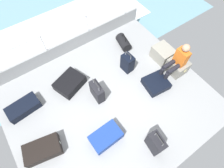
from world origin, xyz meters
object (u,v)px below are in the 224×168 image
(suitcase_1, at_px, (70,83))
(suitcase_6, at_px, (43,150))
(cargo_crate_0, at_px, (163,54))
(suitcase_4, at_px, (155,143))
(passenger_seated, at_px, (177,61))
(cargo_crate_1, at_px, (177,66))
(suitcase_0, at_px, (127,63))
(suitcase_2, at_px, (23,107))
(suitcase_7, at_px, (97,92))
(suitcase_5, at_px, (156,83))
(suitcase_3, at_px, (106,137))
(duffel_bag, at_px, (123,42))

(suitcase_1, relative_size, suitcase_6, 1.04)
(cargo_crate_0, relative_size, suitcase_6, 0.71)
(suitcase_1, bearing_deg, suitcase_6, -47.49)
(suitcase_6, bearing_deg, suitcase_4, 57.58)
(cargo_crate_0, xyz_separation_m, passenger_seated, (0.59, -0.16, 0.39))
(cargo_crate_1, height_order, suitcase_0, suitcase_0)
(suitcase_4, height_order, suitcase_6, suitcase_4)
(cargo_crate_1, relative_size, suitcase_2, 0.66)
(suitcase_2, height_order, suitcase_7, suitcase_7)
(cargo_crate_0, distance_m, suitcase_4, 2.70)
(cargo_crate_1, xyz_separation_m, passenger_seated, (0.00, -0.19, 0.38))
(suitcase_1, xyz_separation_m, suitcase_6, (1.22, -1.33, 0.01))
(suitcase_0, bearing_deg, suitcase_5, 18.96)
(cargo_crate_0, bearing_deg, passenger_seated, -15.34)
(suitcase_3, bearing_deg, suitcase_2, -144.24)
(passenger_seated, distance_m, suitcase_6, 3.96)
(suitcase_1, relative_size, suitcase_4, 1.23)
(cargo_crate_1, bearing_deg, suitcase_2, -108.19)
(cargo_crate_0, relative_size, cargo_crate_1, 1.12)
(suitcase_0, xyz_separation_m, suitcase_1, (-0.44, -1.65, -0.15))
(suitcase_3, bearing_deg, suitcase_0, 129.26)
(suitcase_6, distance_m, suitcase_7, 1.84)
(passenger_seated, bearing_deg, suitcase_5, -85.76)
(suitcase_4, distance_m, duffel_bag, 3.20)
(suitcase_0, relative_size, suitcase_5, 1.01)
(suitcase_0, bearing_deg, cargo_crate_1, 52.77)
(suitcase_2, xyz_separation_m, suitcase_7, (0.77, 1.76, 0.16))
(suitcase_0, xyz_separation_m, suitcase_6, (0.78, -2.98, -0.14))
(suitcase_4, bearing_deg, suitcase_7, -168.99)
(suitcase_2, bearing_deg, suitcase_1, 88.30)
(passenger_seated, height_order, suitcase_0, passenger_seated)
(suitcase_3, bearing_deg, duffel_bag, 135.42)
(suitcase_0, distance_m, suitcase_5, 0.99)
(suitcase_1, height_order, suitcase_5, suitcase_1)
(suitcase_1, bearing_deg, suitcase_7, 31.35)
(passenger_seated, bearing_deg, cargo_crate_0, 164.66)
(passenger_seated, bearing_deg, suitcase_3, -79.60)
(cargo_crate_0, xyz_separation_m, suitcase_7, (0.00, -2.32, 0.06))
(suitcase_6, bearing_deg, suitcase_3, 66.63)
(suitcase_3, bearing_deg, suitcase_6, -113.37)
(suitcase_7, bearing_deg, suitcase_6, -74.52)
(suitcase_1, xyz_separation_m, duffel_bag, (-0.35, 2.11, 0.02))
(cargo_crate_1, height_order, suitcase_2, cargo_crate_1)
(cargo_crate_0, height_order, suitcase_1, cargo_crate_0)
(passenger_seated, bearing_deg, cargo_crate_1, 90.00)
(suitcase_2, relative_size, suitcase_7, 1.19)
(suitcase_2, distance_m, suitcase_4, 3.37)
(suitcase_2, relative_size, suitcase_4, 1.13)
(suitcase_5, height_order, suitcase_7, suitcase_7)
(suitcase_2, bearing_deg, suitcase_3, 35.76)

